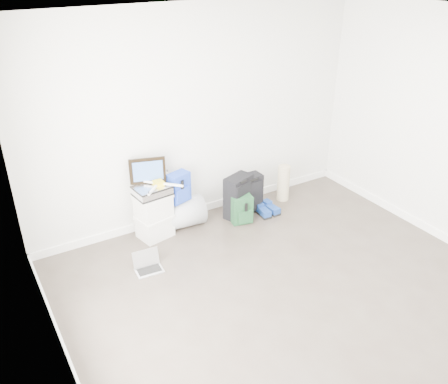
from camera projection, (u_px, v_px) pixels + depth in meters
ground at (323, 322)px, 4.57m from camera, size 5.00×5.00×0.00m
room_envelope at (342, 158)px, 3.79m from camera, size 4.52×5.02×2.71m
boxes_stack at (154, 216)px, 5.80m from camera, size 0.46×0.40×0.58m
briefcase at (152, 190)px, 5.64m from camera, size 0.44×0.34×0.12m
painting at (148, 171)px, 5.61m from camera, size 0.42×0.15×0.32m
drone at (158, 183)px, 5.62m from camera, size 0.46×0.46×0.06m
duffel_bag at (179, 213)px, 6.05m from camera, size 0.66×0.45×0.39m
blue_backpack at (179, 188)px, 5.86m from camera, size 0.31×0.26×0.38m
large_suitcase at (239, 197)px, 6.23m from camera, size 0.43×0.35×0.58m
green_backpack at (242, 210)px, 6.15m from camera, size 0.29×0.24×0.37m
carry_on at (249, 194)px, 6.37m from camera, size 0.34×0.23×0.53m
shoes at (267, 210)px, 6.41m from camera, size 0.28×0.31×0.10m
rolled_rug at (283, 183)px, 6.67m from camera, size 0.17×0.17×0.52m
laptop at (148, 265)px, 5.30m from camera, size 0.31×0.24×0.21m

